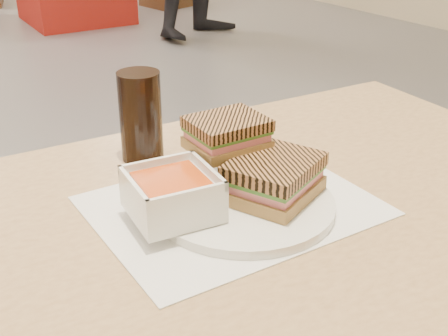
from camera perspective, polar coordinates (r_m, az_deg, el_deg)
main_table at (r=0.93m, az=0.35°, el=-10.16°), size 1.26×0.81×0.75m
tray_liner at (r=0.88m, az=0.81°, el=-3.59°), size 0.40×0.32×0.00m
plate at (r=0.87m, az=1.93°, el=-3.48°), size 0.26×0.26×0.01m
soup_bowl at (r=0.82m, az=-4.90°, el=-2.64°), size 0.13×0.13×0.06m
panini_lower at (r=0.86m, az=4.75°, el=-0.93°), size 0.16×0.15×0.06m
panini_upper at (r=0.89m, az=0.29°, el=3.26°), size 0.11×0.10×0.05m
cola_glass at (r=1.01m, az=-7.88°, el=4.85°), size 0.07×0.07×0.15m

